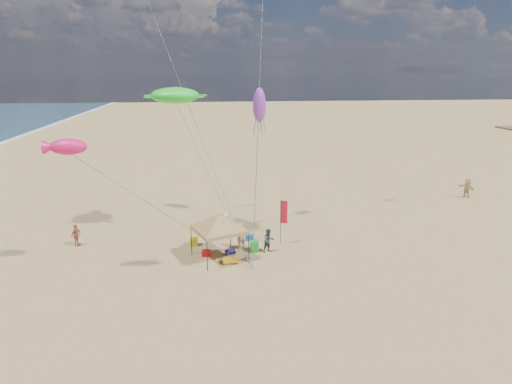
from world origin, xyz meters
TOP-DOWN VIEW (x-y plane):
  - ground at (0.00, 0.00)m, footprint 280.00×280.00m
  - canopy_tent at (-2.31, 2.43)m, footprint 5.03×5.03m
  - feather_flag at (1.93, 4.24)m, footprint 0.45×0.18m
  - cooler_red at (-3.15, 2.85)m, footprint 0.54×0.38m
  - cooler_blue at (-0.18, 5.17)m, footprint 0.54×0.38m
  - bag_navy at (-1.63, 2.90)m, footprint 0.69×0.54m
  - bag_orange at (-3.32, 6.40)m, footprint 0.54×0.69m
  - chair_green at (-0.08, 3.24)m, footprint 0.50×0.50m
  - chair_yellow at (-3.95, 4.63)m, footprint 0.50×0.50m
  - crate_grey at (-0.61, 1.94)m, footprint 0.34×0.30m
  - beach_cart at (-1.71, 1.63)m, footprint 0.90×0.50m
  - person_near_a at (-0.88, 3.84)m, footprint 0.77×0.67m
  - person_near_b at (0.81, 2.99)m, footprint 0.93×0.84m
  - person_near_c at (-1.78, 6.67)m, footprint 1.11×0.81m
  - person_far_a at (-11.60, 5.50)m, footprint 0.68×0.93m
  - person_far_c at (20.39, 13.25)m, footprint 1.11×1.72m
  - turtle_kite at (-4.82, 6.29)m, footprint 3.70×3.30m
  - fish_kite at (-10.10, 1.02)m, footprint 2.06×1.24m
  - squid_kite at (0.95, 9.22)m, footprint 1.19×1.19m

SIDE VIEW (x-z plane):
  - ground at x=0.00m, z-range 0.00..0.00m
  - crate_grey at x=-0.61m, z-range 0.00..0.28m
  - bag_navy at x=-1.63m, z-range 0.00..0.36m
  - bag_orange at x=-3.32m, z-range 0.00..0.36m
  - cooler_red at x=-3.15m, z-range 0.00..0.38m
  - cooler_blue at x=-0.18m, z-range 0.00..0.38m
  - beach_cart at x=-1.71m, z-range 0.08..0.32m
  - chair_green at x=-0.08m, z-range 0.00..0.70m
  - chair_yellow at x=-3.95m, z-range 0.00..0.70m
  - person_far_a at x=-11.60m, z-range 0.00..1.47m
  - person_near_c at x=-1.78m, z-range 0.00..1.55m
  - person_near_b at x=0.81m, z-range 0.00..1.56m
  - person_far_c at x=20.39m, z-range 0.00..1.77m
  - person_near_a at x=-0.88m, z-range 0.00..1.79m
  - feather_flag at x=1.93m, z-range 0.51..3.58m
  - canopy_tent at x=-2.31m, z-range 1.11..4.43m
  - fish_kite at x=-10.10m, z-range 6.89..7.75m
  - squid_kite at x=0.95m, z-range 7.51..9.99m
  - turtle_kite at x=-4.82m, z-range 9.11..10.14m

